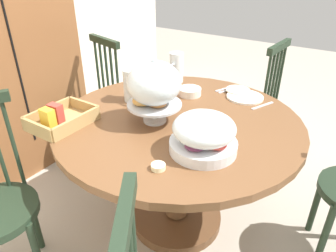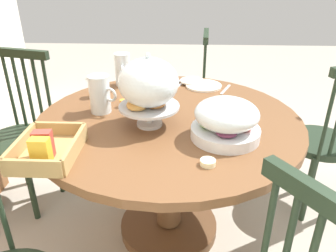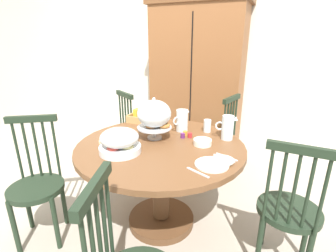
{
  "view_description": "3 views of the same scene",
  "coord_description": "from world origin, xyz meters",
  "px_view_note": "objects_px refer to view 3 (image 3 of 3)",
  "views": [
    {
      "loc": [
        -1.11,
        -0.72,
        1.51
      ],
      "look_at": [
        0.04,
        0.05,
        0.74
      ],
      "focal_mm": 33.36,
      "sensor_mm": 36.0,
      "label": 1
    },
    {
      "loc": [
        -1.34,
        -0.01,
        1.43
      ],
      "look_at": [
        0.04,
        0.05,
        0.74
      ],
      "focal_mm": 35.27,
      "sensor_mm": 36.0,
      "label": 2
    },
    {
      "loc": [
        0.89,
        -1.58,
        1.5
      ],
      "look_at": [
        0.14,
        0.2,
        0.84
      ],
      "focal_mm": 26.54,
      "sensor_mm": 36.0,
      "label": 3
    }
  ],
  "objects_px": {
    "butter_dish": "(103,142)",
    "dining_table": "(161,166)",
    "pastry_stand_with_dome": "(154,115)",
    "cereal_basket": "(144,118)",
    "china_plate_small": "(223,160)",
    "cereal_bowl": "(202,142)",
    "wooden_armoire": "(197,84)",
    "milk_pitcher": "(182,121)",
    "windsor_chair_far_side": "(289,212)",
    "windsor_chair_host_seat": "(217,141)",
    "china_plate_large": "(212,165)",
    "windsor_chair_by_cabinet": "(37,186)",
    "orange_juice_pitcher": "(227,129)",
    "fruit_platter_covered": "(120,141)",
    "drinking_glass": "(207,126)",
    "windsor_chair_near_window": "(116,140)"
  },
  "relations": [
    {
      "from": "milk_pitcher",
      "to": "windsor_chair_far_side",
      "type": "bearing_deg",
      "value": -26.27
    },
    {
      "from": "orange_juice_pitcher",
      "to": "cereal_bowl",
      "type": "xyz_separation_m",
      "value": [
        -0.15,
        -0.19,
        -0.07
      ]
    },
    {
      "from": "butter_dish",
      "to": "orange_juice_pitcher",
      "type": "bearing_deg",
      "value": 27.94
    },
    {
      "from": "orange_juice_pitcher",
      "to": "cereal_basket",
      "type": "xyz_separation_m",
      "value": [
        -0.85,
        0.16,
        -0.06
      ]
    },
    {
      "from": "windsor_chair_near_window",
      "to": "cereal_bowl",
      "type": "distance_m",
      "value": 1.22
    },
    {
      "from": "dining_table",
      "to": "fruit_platter_covered",
      "type": "xyz_separation_m",
      "value": [
        -0.2,
        -0.25,
        0.28
      ]
    },
    {
      "from": "windsor_chair_near_window",
      "to": "pastry_stand_with_dome",
      "type": "xyz_separation_m",
      "value": [
        0.7,
        -0.44,
        0.49
      ]
    },
    {
      "from": "windsor_chair_by_cabinet",
      "to": "orange_juice_pitcher",
      "type": "height_order",
      "value": "windsor_chair_by_cabinet"
    },
    {
      "from": "windsor_chair_far_side",
      "to": "drinking_glass",
      "type": "relative_size",
      "value": 8.86
    },
    {
      "from": "pastry_stand_with_dome",
      "to": "cereal_basket",
      "type": "relative_size",
      "value": 1.09
    },
    {
      "from": "dining_table",
      "to": "milk_pitcher",
      "type": "relative_size",
      "value": 6.82
    },
    {
      "from": "orange_juice_pitcher",
      "to": "cereal_basket",
      "type": "distance_m",
      "value": 0.87
    },
    {
      "from": "windsor_chair_host_seat",
      "to": "windsor_chair_near_window",
      "type": "bearing_deg",
      "value": -159.71
    },
    {
      "from": "milk_pitcher",
      "to": "cereal_basket",
      "type": "distance_m",
      "value": 0.46
    },
    {
      "from": "windsor_chair_near_window",
      "to": "orange_juice_pitcher",
      "type": "height_order",
      "value": "windsor_chair_near_window"
    },
    {
      "from": "butter_dish",
      "to": "windsor_chair_host_seat",
      "type": "bearing_deg",
      "value": 57.78
    },
    {
      "from": "windsor_chair_by_cabinet",
      "to": "china_plate_large",
      "type": "height_order",
      "value": "windsor_chair_by_cabinet"
    },
    {
      "from": "windsor_chair_by_cabinet",
      "to": "butter_dish",
      "type": "height_order",
      "value": "windsor_chair_by_cabinet"
    },
    {
      "from": "fruit_platter_covered",
      "to": "cereal_bowl",
      "type": "height_order",
      "value": "fruit_platter_covered"
    },
    {
      "from": "windsor_chair_by_cabinet",
      "to": "butter_dish",
      "type": "xyz_separation_m",
      "value": [
        0.39,
        0.34,
        0.3
      ]
    },
    {
      "from": "wooden_armoire",
      "to": "orange_juice_pitcher",
      "type": "bearing_deg",
      "value": -62.65
    },
    {
      "from": "wooden_armoire",
      "to": "fruit_platter_covered",
      "type": "relative_size",
      "value": 6.53
    },
    {
      "from": "pastry_stand_with_dome",
      "to": "china_plate_small",
      "type": "bearing_deg",
      "value": -19.52
    },
    {
      "from": "milk_pitcher",
      "to": "cereal_basket",
      "type": "relative_size",
      "value": 0.61
    },
    {
      "from": "butter_dish",
      "to": "dining_table",
      "type": "bearing_deg",
      "value": 21.37
    },
    {
      "from": "wooden_armoire",
      "to": "windsor_chair_host_seat",
      "type": "bearing_deg",
      "value": -53.44
    },
    {
      "from": "windsor_chair_by_cabinet",
      "to": "windsor_chair_host_seat",
      "type": "relative_size",
      "value": 1.0
    },
    {
      "from": "windsor_chair_host_seat",
      "to": "china_plate_large",
      "type": "height_order",
      "value": "windsor_chair_host_seat"
    },
    {
      "from": "pastry_stand_with_dome",
      "to": "china_plate_large",
      "type": "height_order",
      "value": "pastry_stand_with_dome"
    },
    {
      "from": "cereal_basket",
      "to": "windsor_chair_by_cabinet",
      "type": "bearing_deg",
      "value": -113.32
    },
    {
      "from": "pastry_stand_with_dome",
      "to": "cereal_bowl",
      "type": "bearing_deg",
      "value": 2.81
    },
    {
      "from": "windsor_chair_near_window",
      "to": "orange_juice_pitcher",
      "type": "xyz_separation_m",
      "value": [
        1.25,
        -0.23,
        0.38
      ]
    },
    {
      "from": "china_plate_small",
      "to": "butter_dish",
      "type": "bearing_deg",
      "value": -177.54
    },
    {
      "from": "wooden_armoire",
      "to": "dining_table",
      "type": "relative_size",
      "value": 1.5
    },
    {
      "from": "cereal_basket",
      "to": "drinking_glass",
      "type": "relative_size",
      "value": 2.87
    },
    {
      "from": "wooden_armoire",
      "to": "cereal_bowl",
      "type": "relative_size",
      "value": 14.0
    },
    {
      "from": "windsor_chair_by_cabinet",
      "to": "fruit_platter_covered",
      "type": "distance_m",
      "value": 0.75
    },
    {
      "from": "pastry_stand_with_dome",
      "to": "drinking_glass",
      "type": "bearing_deg",
      "value": 41.97
    },
    {
      "from": "windsor_chair_far_side",
      "to": "drinking_glass",
      "type": "bearing_deg",
      "value": 143.53
    },
    {
      "from": "orange_juice_pitcher",
      "to": "china_plate_large",
      "type": "distance_m",
      "value": 0.5
    },
    {
      "from": "orange_juice_pitcher",
      "to": "butter_dish",
      "type": "distance_m",
      "value": 1.0
    },
    {
      "from": "cereal_bowl",
      "to": "butter_dish",
      "type": "bearing_deg",
      "value": -159.5
    },
    {
      "from": "china_plate_small",
      "to": "pastry_stand_with_dome",
      "type": "bearing_deg",
      "value": 160.48
    },
    {
      "from": "cereal_bowl",
      "to": "drinking_glass",
      "type": "distance_m",
      "value": 0.31
    },
    {
      "from": "windsor_chair_far_side",
      "to": "cereal_bowl",
      "type": "bearing_deg",
      "value": 162.55
    },
    {
      "from": "wooden_armoire",
      "to": "cereal_basket",
      "type": "relative_size",
      "value": 6.2
    },
    {
      "from": "dining_table",
      "to": "cereal_basket",
      "type": "relative_size",
      "value": 4.13
    },
    {
      "from": "fruit_platter_covered",
      "to": "butter_dish",
      "type": "xyz_separation_m",
      "value": [
        -0.22,
        0.09,
        -0.07
      ]
    },
    {
      "from": "wooden_armoire",
      "to": "windsor_chair_host_seat",
      "type": "xyz_separation_m",
      "value": [
        0.4,
        -0.54,
        -0.53
      ]
    },
    {
      "from": "windsor_chair_by_cabinet",
      "to": "windsor_chair_far_side",
      "type": "relative_size",
      "value": 1.0
    }
  ]
}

